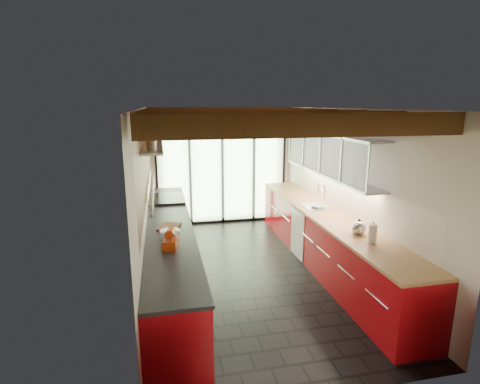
% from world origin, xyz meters
% --- Properties ---
extents(ground, '(5.50, 5.50, 0.00)m').
position_xyz_m(ground, '(0.00, 0.00, 0.00)').
color(ground, black).
rests_on(ground, ground).
extents(room_shell, '(5.50, 5.50, 5.50)m').
position_xyz_m(room_shell, '(0.00, 0.00, 1.65)').
color(room_shell, silver).
rests_on(room_shell, ground).
extents(ceiling_beams, '(3.14, 5.06, 4.90)m').
position_xyz_m(ceiling_beams, '(-0.00, 0.38, 2.46)').
color(ceiling_beams, '#593316').
rests_on(ceiling_beams, ground).
extents(glass_door, '(2.95, 0.10, 2.90)m').
position_xyz_m(glass_door, '(0.00, 2.69, 1.66)').
color(glass_door, '#C6EAAD').
rests_on(glass_door, ground).
extents(left_counter, '(0.68, 5.00, 0.92)m').
position_xyz_m(left_counter, '(-1.28, 0.00, 0.46)').
color(left_counter, '#AB0B13').
rests_on(left_counter, ground).
extents(range_stove, '(0.66, 0.90, 0.97)m').
position_xyz_m(range_stove, '(-1.28, 1.45, 0.47)').
color(range_stove, silver).
rests_on(range_stove, ground).
extents(right_counter, '(0.68, 5.00, 0.92)m').
position_xyz_m(right_counter, '(1.27, 0.00, 0.46)').
color(right_counter, '#AB0B13').
rests_on(right_counter, ground).
extents(sink_assembly, '(0.45, 0.52, 0.43)m').
position_xyz_m(sink_assembly, '(1.29, 0.40, 0.96)').
color(sink_assembly, silver).
rests_on(sink_assembly, right_counter).
extents(upper_cabinets_right, '(0.34, 3.00, 3.00)m').
position_xyz_m(upper_cabinets_right, '(1.43, 0.30, 1.85)').
color(upper_cabinets_right, silver).
rests_on(upper_cabinets_right, ground).
extents(left_wall_fixtures, '(0.28, 2.60, 0.96)m').
position_xyz_m(left_wall_fixtures, '(-1.47, 0.29, 1.78)').
color(left_wall_fixtures, silver).
rests_on(left_wall_fixtures, ground).
extents(stand_mixer, '(0.22, 0.32, 0.26)m').
position_xyz_m(stand_mixer, '(-1.27, -1.02, 1.02)').
color(stand_mixer, '#C33B0F').
rests_on(stand_mixer, left_counter).
extents(pot_large, '(0.28, 0.28, 0.13)m').
position_xyz_m(pot_large, '(-1.27, -0.74, 0.99)').
color(pot_large, silver).
rests_on(pot_large, left_counter).
extents(pot_small, '(0.31, 0.31, 0.10)m').
position_xyz_m(pot_small, '(-1.27, -0.65, 0.97)').
color(pot_small, silver).
rests_on(pot_small, left_counter).
extents(cutting_board, '(0.37, 0.44, 0.03)m').
position_xyz_m(cutting_board, '(-1.27, -0.24, 0.94)').
color(cutting_board, brown).
rests_on(cutting_board, left_counter).
extents(kettle, '(0.22, 0.26, 0.24)m').
position_xyz_m(kettle, '(1.27, -1.05, 1.02)').
color(kettle, silver).
rests_on(kettle, right_counter).
extents(paper_towel, '(0.12, 0.12, 0.30)m').
position_xyz_m(paper_towel, '(1.27, -1.39, 1.04)').
color(paper_towel, white).
rests_on(paper_towel, right_counter).
extents(soap_bottle, '(0.10, 0.10, 0.20)m').
position_xyz_m(soap_bottle, '(1.27, -1.02, 1.02)').
color(soap_bottle, silver).
rests_on(soap_bottle, right_counter).
extents(bowl, '(0.29, 0.29, 0.06)m').
position_xyz_m(bowl, '(1.27, 0.30, 0.95)').
color(bowl, silver).
rests_on(bowl, right_counter).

